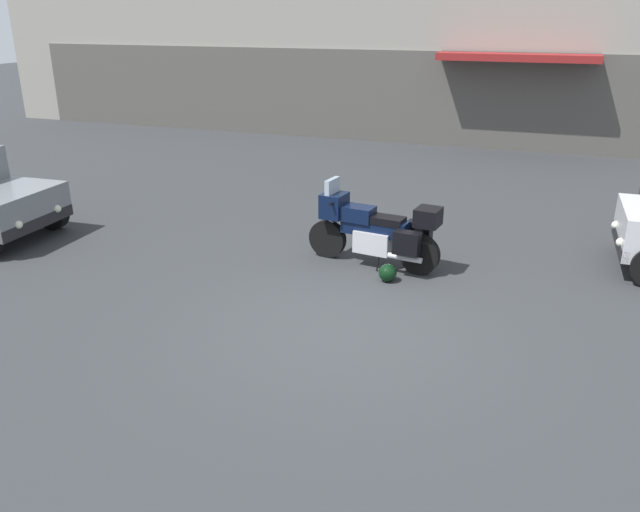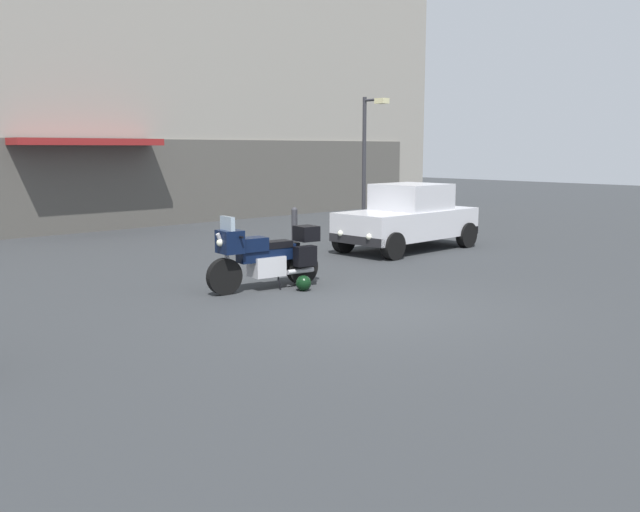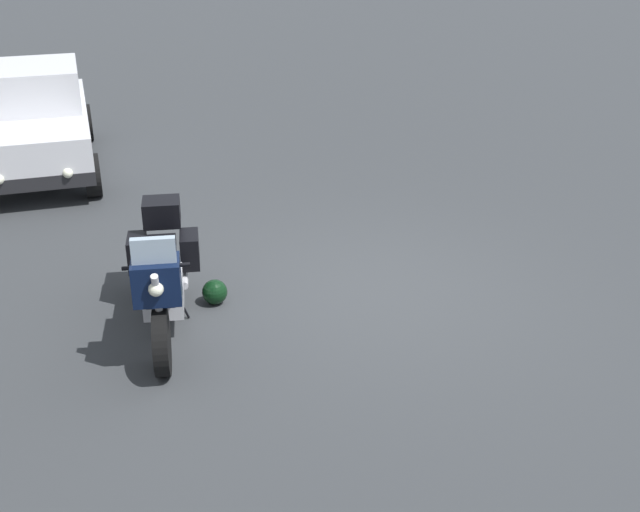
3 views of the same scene
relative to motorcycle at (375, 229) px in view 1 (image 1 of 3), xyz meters
The scene contains 3 objects.
ground_plane 2.40m from the motorcycle, 85.00° to the right, with size 80.00×80.00×0.00m, color #2D3033.
motorcycle is the anchor object (origin of this frame).
helmet 0.84m from the motorcycle, 57.00° to the right, with size 0.28×0.28×0.28m, color black.
Camera 1 is at (2.27, -7.06, 3.87)m, focal length 35.65 mm.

